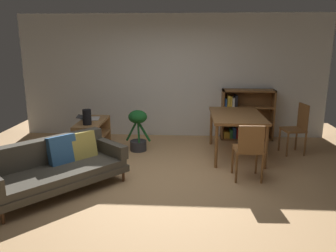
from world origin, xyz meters
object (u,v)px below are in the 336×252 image
Objects in this scene: dining_chair_far at (297,126)px; media_console at (93,136)px; fabric_couch at (56,166)px; bookshelf at (243,115)px; open_laptop at (90,118)px; potted_floor_plant at (138,128)px; dining_table at (237,118)px; desk_speaker at (87,117)px; dining_chair_near at (249,148)px.

media_console is at bearing -178.48° from dining_chair_far.
bookshelf is (3.13, 2.87, 0.17)m from fabric_couch.
media_console is 2.36× the size of open_laptop.
open_laptop is 0.57× the size of potted_floor_plant.
open_laptop is 3.31m from bookshelf.
fabric_couch is 2.48× the size of potted_floor_plant.
dining_table is 1.29× the size of bookshelf.
bookshelf reaches higher than desk_speaker.
dining_table is at bearing -105.01° from bookshelf.
desk_speaker is (0.00, -0.30, 0.45)m from media_console.
bookshelf reaches higher than fabric_couch.
dining_chair_far is at bearing 5.84° from desk_speaker.
potted_floor_plant reaches higher than dining_table.
potted_floor_plant is at bearing 63.52° from fabric_couch.
potted_floor_plant is at bearing -4.10° from open_laptop.
bookshelf is at bearing 74.99° from dining_table.
potted_floor_plant is 0.56× the size of dining_table.
desk_speaker is (0.04, 1.48, 0.39)m from fabric_couch.
bookshelf is at bearing 83.20° from dining_chair_near.
open_laptop is 2.87m from dining_table.
fabric_couch is 4.41m from dining_chair_far.
fabric_couch is 4.25m from bookshelf.
bookshelf reaches higher than dining_chair_far.
dining_chair_near reaches higher than dining_table.
media_console is 1.36× the size of potted_floor_plant.
desk_speaker reaches higher than dining_table.
dining_table is 1.20m from dining_chair_near.
fabric_couch is at bearing -154.77° from dining_chair_far.
potted_floor_plant is 2.42m from bookshelf.
dining_table is (2.77, -0.09, 0.42)m from media_console.
dining_chair_near is 0.81× the size of bookshelf.
media_console is 2.80m from dining_table.
dining_table is at bearing 31.01° from fabric_couch.
potted_floor_plant reaches higher than open_laptop.
dining_chair_near reaches higher than open_laptop.
open_laptop is at bearing 119.64° from media_console.
media_console is 0.54m from desk_speaker.
dining_chair_near is at bearing -96.80° from bookshelf.
fabric_couch is at bearing -88.50° from open_laptop.
dining_table reaches higher than open_laptop.
open_laptop is at bearing 153.85° from dining_chair_near.
open_laptop is at bearing 101.57° from desk_speaker.
desk_speaker is 3.97m from dining_chair_far.
dining_chair_near is (0.03, -1.18, -0.20)m from dining_table.
dining_chair_far is at bearing -48.82° from bookshelf.
bookshelf is (2.20, 1.01, 0.07)m from potted_floor_plant.
dining_table is 1.23m from bookshelf.
dining_chair_near is at bearing -19.02° from desk_speaker.
dining_chair_far reaches higher than potted_floor_plant.
dining_chair_near reaches higher than fabric_couch.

